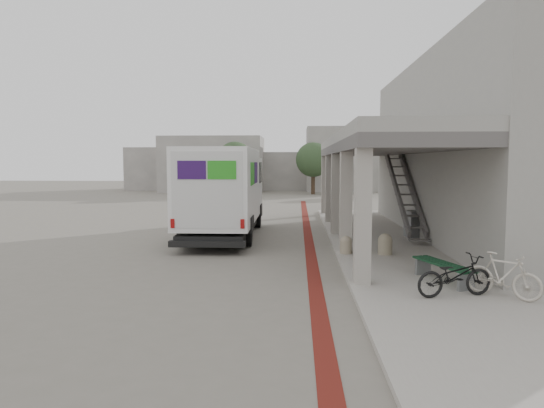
# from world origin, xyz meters

# --- Properties ---
(ground) EXTENTS (120.00, 120.00, 0.00)m
(ground) POSITION_xyz_m (0.00, 0.00, 0.00)
(ground) COLOR slate
(ground) RESTS_ON ground
(bike_lane_stripe) EXTENTS (0.35, 40.00, 0.01)m
(bike_lane_stripe) POSITION_xyz_m (1.00, 2.00, 0.01)
(bike_lane_stripe) COLOR maroon
(bike_lane_stripe) RESTS_ON ground
(sidewalk) EXTENTS (4.40, 28.00, 0.12)m
(sidewalk) POSITION_xyz_m (4.00, 0.00, 0.06)
(sidewalk) COLOR gray
(sidewalk) RESTS_ON ground
(transit_building) EXTENTS (7.60, 17.00, 7.00)m
(transit_building) POSITION_xyz_m (6.83, 4.50, 3.40)
(transit_building) COLOR gray
(transit_building) RESTS_ON ground
(distant_backdrop) EXTENTS (28.00, 10.00, 6.50)m
(distant_backdrop) POSITION_xyz_m (-2.84, 35.89, 2.70)
(distant_backdrop) COLOR gray
(distant_backdrop) RESTS_ON ground
(tree_left) EXTENTS (3.20, 3.20, 4.80)m
(tree_left) POSITION_xyz_m (-5.00, 28.00, 3.18)
(tree_left) COLOR #38281C
(tree_left) RESTS_ON ground
(tree_mid) EXTENTS (3.20, 3.20, 4.80)m
(tree_mid) POSITION_xyz_m (2.00, 30.00, 3.18)
(tree_mid) COLOR #38281C
(tree_mid) RESTS_ON ground
(tree_right) EXTENTS (3.20, 3.20, 4.80)m
(tree_right) POSITION_xyz_m (10.00, 29.00, 3.18)
(tree_right) COLOR #38281C
(tree_right) RESTS_ON ground
(fedex_truck) EXTENTS (2.67, 8.24, 3.50)m
(fedex_truck) POSITION_xyz_m (-2.37, 4.20, 1.86)
(fedex_truck) COLOR black
(fedex_truck) RESTS_ON ground
(bench) EXTENTS (1.07, 2.01, 0.46)m
(bench) POSITION_xyz_m (4.07, -3.30, 0.45)
(bench) COLOR gray
(bench) RESTS_ON sidewalk
(bollard_near) EXTENTS (0.44, 0.44, 0.66)m
(bollard_near) POSITION_xyz_m (3.31, 0.18, 0.45)
(bollard_near) COLOR gray
(bollard_near) RESTS_ON sidewalk
(bollard_far) EXTENTS (0.37, 0.37, 0.55)m
(bollard_far) POSITION_xyz_m (2.10, 0.26, 0.40)
(bollard_far) COLOR gray
(bollard_far) RESTS_ON sidewalk
(utility_cabinet) EXTENTS (0.60, 0.70, 1.01)m
(utility_cabinet) POSITION_xyz_m (5.00, 3.79, 0.63)
(utility_cabinet) COLOR slate
(utility_cabinet) RESTS_ON sidewalk
(bicycle_black) EXTENTS (1.82, 1.02, 0.91)m
(bicycle_black) POSITION_xyz_m (3.93, -4.56, 0.57)
(bicycle_black) COLOR black
(bicycle_black) RESTS_ON sidewalk
(bicycle_cream) EXTENTS (1.49, 1.41, 0.96)m
(bicycle_cream) POSITION_xyz_m (4.94, -4.58, 0.60)
(bicycle_cream) COLOR #BDB5A6
(bicycle_cream) RESTS_ON sidewalk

